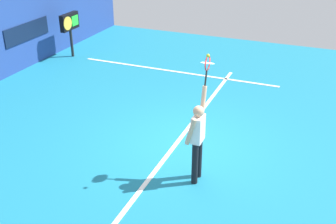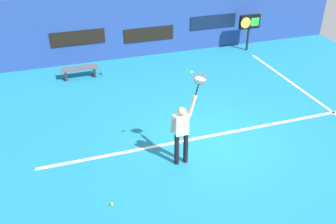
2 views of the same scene
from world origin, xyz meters
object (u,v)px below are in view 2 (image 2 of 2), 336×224
object	(u,v)px
tennis_ball	(191,72)
water_bottle	(103,72)
spare_ball	(112,204)
tennis_player	(182,131)
scoreboard_clock	(249,23)
court_bench	(80,70)
tennis_racket	(200,80)

from	to	relation	value
tennis_ball	water_bottle	distance (m)	6.90
spare_ball	water_bottle	bearing A→B (deg)	81.83
tennis_player	spare_ball	world-z (taller)	tennis_player
scoreboard_clock	court_bench	bearing A→B (deg)	-175.15
tennis_ball	water_bottle	world-z (taller)	tennis_ball
scoreboard_clock	tennis_ball	bearing A→B (deg)	-128.40
water_bottle	tennis_player	bearing A→B (deg)	-80.58
scoreboard_clock	tennis_racket	bearing A→B (deg)	-127.39
tennis_ball	court_bench	xyz separation A→B (m)	(-2.08, 6.30, -2.31)
tennis_ball	water_bottle	size ratio (longest dim) A/B	0.28
tennis_racket	spare_ball	bearing A→B (deg)	-158.35
tennis_player	tennis_ball	bearing A→B (deg)	-26.69
tennis_racket	court_bench	size ratio (longest dim) A/B	0.45
tennis_ball	spare_ball	size ratio (longest dim) A/B	1.00
tennis_player	spare_ball	size ratio (longest dim) A/B	29.17
tennis_player	spare_ball	distance (m)	2.49
tennis_racket	tennis_ball	size ratio (longest dim) A/B	9.21
court_bench	tennis_player	bearing A→B (deg)	-72.92
scoreboard_clock	court_bench	size ratio (longest dim) A/B	1.16
spare_ball	tennis_player	bearing A→B (deg)	25.78
tennis_ball	spare_ball	xyz separation A→B (m)	(-2.24, -0.91, -2.61)
tennis_racket	spare_ball	world-z (taller)	tennis_racket
water_bottle	tennis_ball	bearing A→B (deg)	-79.16
tennis_racket	scoreboard_clock	xyz separation A→B (m)	(5.24, 6.86, -1.12)
tennis_player	scoreboard_clock	xyz separation A→B (m)	(5.68, 6.86, 0.24)
water_bottle	spare_ball	distance (m)	7.29
tennis_ball	spare_ball	bearing A→B (deg)	-157.92
tennis_racket	scoreboard_clock	bearing A→B (deg)	52.61
tennis_racket	tennis_ball	bearing A→B (deg)	-162.11
spare_ball	scoreboard_clock	bearing A→B (deg)	45.40
tennis_player	tennis_racket	xyz separation A→B (m)	(0.44, -0.00, 1.36)
court_bench	spare_ball	bearing A→B (deg)	-91.25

